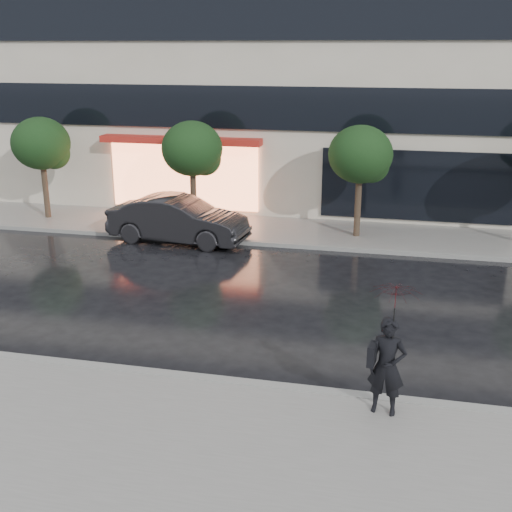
# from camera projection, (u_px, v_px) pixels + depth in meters

# --- Properties ---
(ground) EXTENTS (120.00, 120.00, 0.00)m
(ground) POSITION_uv_depth(u_px,v_px,m) (186.00, 357.00, 14.07)
(ground) COLOR black
(ground) RESTS_ON ground
(sidewalk_near) EXTENTS (60.00, 4.50, 0.12)m
(sidewalk_near) POSITION_uv_depth(u_px,v_px,m) (126.00, 439.00, 11.03)
(sidewalk_near) COLOR slate
(sidewalk_near) RESTS_ON ground
(sidewalk_far) EXTENTS (60.00, 3.50, 0.12)m
(sidewalk_far) POSITION_uv_depth(u_px,v_px,m) (274.00, 230.00, 23.56)
(sidewalk_far) COLOR slate
(sidewalk_far) RESTS_ON ground
(curb_near) EXTENTS (60.00, 0.25, 0.14)m
(curb_near) POSITION_uv_depth(u_px,v_px,m) (170.00, 376.00, 13.12)
(curb_near) COLOR gray
(curb_near) RESTS_ON ground
(curb_far) EXTENTS (60.00, 0.25, 0.14)m
(curb_far) POSITION_uv_depth(u_px,v_px,m) (265.00, 244.00, 21.93)
(curb_far) COLOR gray
(curb_far) RESTS_ON ground
(tree_far_west) EXTENTS (2.20, 2.20, 3.99)m
(tree_far_west) POSITION_uv_depth(u_px,v_px,m) (43.00, 145.00, 24.31)
(tree_far_west) COLOR #33261C
(tree_far_west) RESTS_ON ground
(tree_mid_west) EXTENTS (2.20, 2.20, 3.99)m
(tree_mid_west) POSITION_uv_depth(u_px,v_px,m) (194.00, 151.00, 23.07)
(tree_mid_west) COLOR #33261C
(tree_mid_west) RESTS_ON ground
(tree_mid_east) EXTENTS (2.20, 2.20, 3.99)m
(tree_mid_east) POSITION_uv_depth(u_px,v_px,m) (362.00, 157.00, 21.83)
(tree_mid_east) COLOR #33261C
(tree_mid_east) RESTS_ON ground
(parked_car) EXTENTS (4.98, 2.17, 1.59)m
(parked_car) POSITION_uv_depth(u_px,v_px,m) (178.00, 220.00, 22.14)
(parked_car) COLOR black
(parked_car) RESTS_ON ground
(pedestrian_with_umbrella) EXTENTS (1.02, 1.03, 2.49)m
(pedestrian_with_umbrella) POSITION_uv_depth(u_px,v_px,m) (391.00, 334.00, 11.25)
(pedestrian_with_umbrella) COLOR black
(pedestrian_with_umbrella) RESTS_ON sidewalk_near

